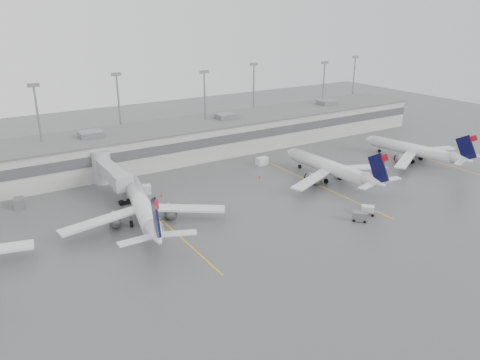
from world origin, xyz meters
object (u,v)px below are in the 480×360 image
baggage_tug (368,211)px  jet_mid_right (332,168)px  jet_far_right (416,150)px  jet_mid_left (143,207)px

baggage_tug → jet_mid_right: bearing=28.0°
jet_mid_right → jet_far_right: jet_mid_right is taller
jet_mid_left → jet_mid_right: size_ratio=1.05×
jet_mid_right → baggage_tug: jet_mid_right is taller
jet_mid_left → jet_far_right: (68.90, -2.06, -0.30)m
jet_far_right → baggage_tug: (-33.23, -16.05, -2.23)m
jet_mid_right → baggage_tug: size_ratio=9.92×
jet_mid_right → jet_far_right: 26.69m
jet_far_right → jet_mid_right: bearing=169.6°
jet_mid_right → baggage_tug: bearing=-113.5°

